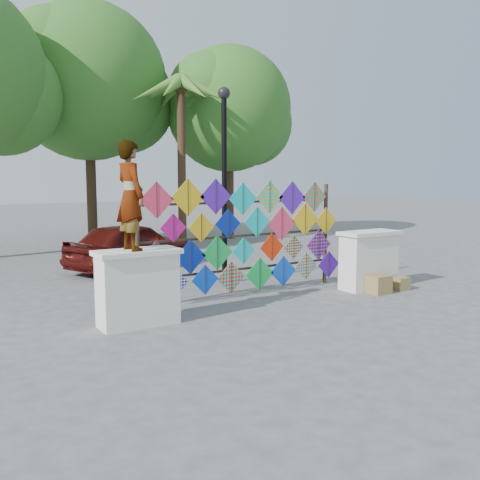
# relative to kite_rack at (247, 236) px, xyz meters

# --- Properties ---
(ground) EXTENTS (80.00, 80.00, 0.00)m
(ground) POSITION_rel_kite_rack_xyz_m (-0.09, -0.73, -1.24)
(ground) COLOR gray
(ground) RESTS_ON ground
(parapet_left) EXTENTS (1.40, 0.65, 1.28)m
(parapet_left) POSITION_rel_kite_rack_xyz_m (-2.79, -0.93, -0.59)
(parapet_left) COLOR white
(parapet_left) RESTS_ON ground
(parapet_right) EXTENTS (1.40, 0.65, 1.28)m
(parapet_right) POSITION_rel_kite_rack_xyz_m (2.61, -0.93, -0.59)
(parapet_right) COLOR white
(parapet_right) RESTS_ON ground
(kite_rack) EXTENTS (4.93, 0.24, 2.44)m
(kite_rack) POSITION_rel_kite_rack_xyz_m (0.00, 0.00, 0.00)
(kite_rack) COLOR #30241A
(kite_rack) RESTS_ON ground
(tree_mid) EXTENTS (6.30, 5.60, 8.61)m
(tree_mid) POSITION_rel_kite_rack_xyz_m (0.01, 10.30, 4.53)
(tree_mid) COLOR #432F1C
(tree_mid) RESTS_ON ground
(tree_east) EXTENTS (5.40, 4.80, 7.42)m
(tree_east) POSITION_rel_kite_rack_xyz_m (5.00, 8.80, 3.75)
(tree_east) COLOR #432F1C
(tree_east) RESTS_ON ground
(palm_tree) EXTENTS (3.62, 3.62, 5.83)m
(palm_tree) POSITION_rel_kite_rack_xyz_m (2.11, 7.27, 3.71)
(palm_tree) COLOR #432F1C
(palm_tree) RESTS_ON ground
(vendor_woman) EXTENTS (0.49, 0.69, 1.79)m
(vendor_woman) POSITION_rel_kite_rack_xyz_m (-2.88, -0.93, 0.93)
(vendor_woman) COLOR #99999E
(vendor_woman) RESTS_ON parapet_left
(sedan) EXTENTS (4.03, 2.83, 1.27)m
(sedan) POSITION_rel_kite_rack_xyz_m (-0.91, 4.25, -0.60)
(sedan) COLOR #4C0E0D
(sedan) RESTS_ON ground
(lamppost) EXTENTS (0.28, 0.28, 4.46)m
(lamppost) POSITION_rel_kite_rack_xyz_m (0.21, 1.27, 1.45)
(lamppost) COLOR black
(lamppost) RESTS_ON ground
(cardboard_box_near) EXTENTS (0.44, 0.39, 0.39)m
(cardboard_box_near) POSITION_rel_kite_rack_xyz_m (2.41, -1.41, -1.04)
(cardboard_box_near) COLOR olive
(cardboard_box_near) RESTS_ON ground
(cardboard_box_far) EXTENTS (0.34, 0.31, 0.28)m
(cardboard_box_far) POSITION_rel_kite_rack_xyz_m (3.08, -1.42, -1.10)
(cardboard_box_far) COLOR olive
(cardboard_box_far) RESTS_ON ground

